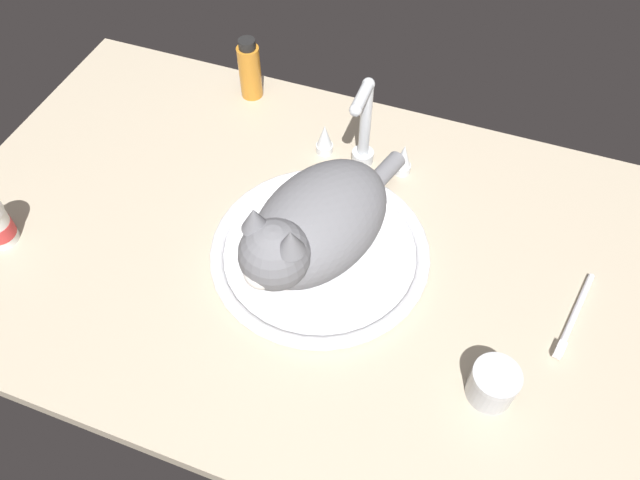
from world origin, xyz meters
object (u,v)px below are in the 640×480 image
(sink_basin, at_px, (320,251))
(toothbrush, at_px, (574,317))
(metal_jar, at_px, (493,384))
(faucet, at_px, (364,135))
(cat, at_px, (312,228))
(amber_bottle, at_px, (250,70))

(sink_basin, distance_m, toothbrush, 0.41)
(metal_jar, bearing_deg, faucet, 129.82)
(sink_basin, height_order, metal_jar, metal_jar)
(cat, xyz_separation_m, toothbrush, (0.41, 0.04, -0.09))
(faucet, xyz_separation_m, amber_bottle, (-0.27, 0.11, -0.01))
(sink_basin, bearing_deg, amber_bottle, 129.04)
(cat, relative_size, amber_bottle, 3.00)
(cat, bearing_deg, amber_bottle, 126.77)
(sink_basin, height_order, cat, cat)
(faucet, xyz_separation_m, toothbrush, (0.40, -0.20, -0.06))
(sink_basin, relative_size, cat, 0.93)
(toothbrush, bearing_deg, faucet, 153.24)
(metal_jar, bearing_deg, sink_basin, 154.87)
(faucet, bearing_deg, metal_jar, -50.18)
(amber_bottle, distance_m, toothbrush, 0.75)
(metal_jar, bearing_deg, toothbrush, 58.78)
(sink_basin, height_order, amber_bottle, amber_bottle)
(sink_basin, xyz_separation_m, toothbrush, (0.40, 0.02, -0.00))
(cat, relative_size, metal_jar, 5.74)
(sink_basin, relative_size, amber_bottle, 2.81)
(metal_jar, height_order, toothbrush, metal_jar)
(faucet, bearing_deg, amber_bottle, 157.85)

